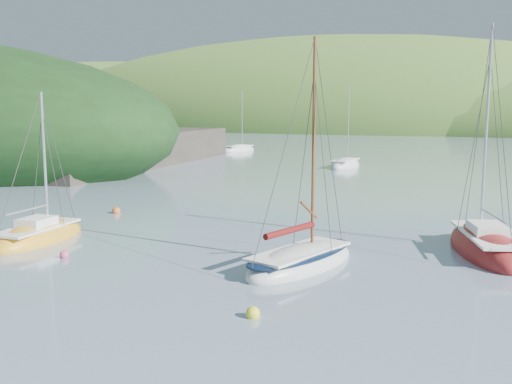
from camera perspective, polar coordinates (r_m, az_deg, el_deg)
The scene contains 8 objects.
ground at distance 19.15m, azimuth -13.77°, elevation -10.31°, with size 700.00×700.00×0.00m, color slate.
shoreline_hills at distance 187.29m, azimuth 21.20°, elevation 5.93°, with size 690.00×135.00×56.00m.
daysailer_white at distance 22.19m, azimuth 4.52°, elevation -6.92°, with size 3.47×6.42×9.36m.
sloop_red at distance 26.09m, azimuth 21.95°, elevation -5.21°, with size 4.82×7.41×10.38m.
sailboat_yellow at distance 28.19m, azimuth -20.88°, elevation -4.23°, with size 3.16×5.92×7.46m.
distant_sloop_a at distance 60.16m, azimuth 8.90°, elevation 2.63°, with size 2.42×6.57×9.32m.
distant_sloop_c at distance 81.72m, azimuth -1.73°, elevation 4.21°, with size 3.17×6.78×9.32m.
mooring_buoys at distance 24.51m, azimuth -5.22°, elevation -5.68°, with size 23.16×11.55×0.48m.
Camera 1 is at (12.18, -13.49, 6.05)m, focal length 40.00 mm.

